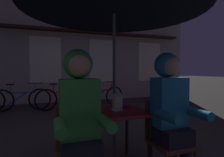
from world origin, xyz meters
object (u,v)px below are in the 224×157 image
at_px(person_right_hooded, 171,104).
at_px(bicycle_fourth, 101,96).
at_px(person_left_hooded, 80,111).
at_px(bicycle_second, 21,99).
at_px(chair_left, 79,149).
at_px(bicycle_third, 63,98).
at_px(book, 119,106).
at_px(chair_right, 167,136).
at_px(cafe_table, 114,118).
at_px(lantern, 117,100).

height_order(person_right_hooded, bicycle_fourth, person_right_hooded).
bearing_deg(person_left_hooded, bicycle_second, 103.08).
distance_m(chair_left, person_left_hooded, 0.36).
distance_m(bicycle_third, book, 3.66).
relative_size(chair_right, person_right_hooded, 0.62).
bearing_deg(person_right_hooded, book, 125.22).
xyz_separation_m(chair_right, person_left_hooded, (-0.96, -0.06, 0.36)).
bearing_deg(person_right_hooded, cafe_table, 138.43).
height_order(chair_left, person_right_hooded, person_right_hooded).
relative_size(bicycle_second, bicycle_third, 1.01).
height_order(bicycle_second, bicycle_third, same).
relative_size(person_left_hooded, person_right_hooded, 1.00).
xyz_separation_m(lantern, book, (0.09, 0.16, -0.11)).
bearing_deg(bicycle_second, bicycle_third, -10.06).
height_order(person_left_hooded, bicycle_second, person_left_hooded).
xyz_separation_m(person_right_hooded, book, (-0.37, 0.52, -0.09)).
height_order(person_left_hooded, bicycle_fourth, person_left_hooded).
height_order(chair_left, bicycle_third, chair_left).
distance_m(cafe_table, lantern, 0.23).
relative_size(chair_left, person_left_hooded, 0.62).
height_order(cafe_table, bicycle_fourth, bicycle_fourth).
xyz_separation_m(person_right_hooded, bicycle_third, (-0.78, 4.14, -0.50)).
bearing_deg(cafe_table, book, 42.12).
relative_size(lantern, bicycle_fourth, 0.14).
relative_size(person_right_hooded, book, 7.00).
distance_m(chair_right, bicycle_fourth, 4.10).
height_order(cafe_table, person_right_hooded, person_right_hooded).
relative_size(chair_left, book, 4.35).
xyz_separation_m(cafe_table, book, (0.11, 0.10, 0.11)).
xyz_separation_m(bicycle_third, book, (0.41, -3.62, 0.41)).
bearing_deg(book, lantern, -113.53).
bearing_deg(bicycle_fourth, chair_left, -108.99).
distance_m(cafe_table, person_right_hooded, 0.67).
bearing_deg(person_left_hooded, chair_left, 90.00).
relative_size(bicycle_third, book, 8.36).
height_order(chair_left, bicycle_second, chair_left).
bearing_deg(book, chair_right, -45.73).
bearing_deg(lantern, book, 60.56).
bearing_deg(bicycle_third, person_left_hooded, -92.54).
height_order(bicycle_second, book, bicycle_second).
bearing_deg(bicycle_fourth, chair_right, -96.18).
relative_size(person_left_hooded, bicycle_second, 0.83).
bearing_deg(chair_right, chair_left, 180.00).
height_order(bicycle_second, bicycle_fourth, same).
distance_m(lantern, person_left_hooded, 0.61).
height_order(bicycle_fourth, book, bicycle_fourth).
xyz_separation_m(person_left_hooded, bicycle_third, (0.18, 4.14, -0.50)).
bearing_deg(chair_left, person_left_hooded, -90.00).
height_order(person_left_hooded, person_right_hooded, same).
height_order(cafe_table, lantern, lantern).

